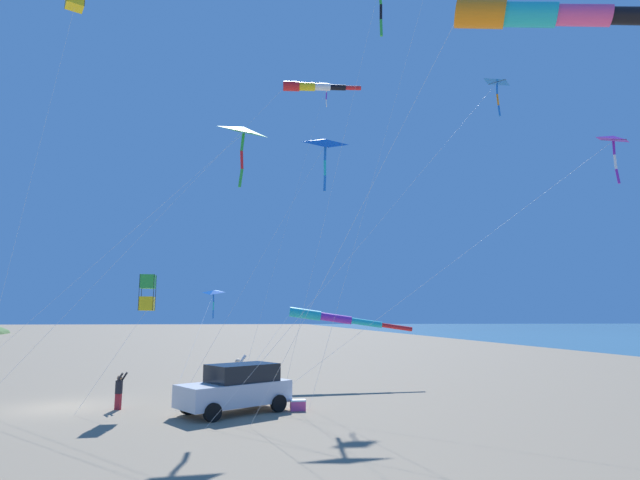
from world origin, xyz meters
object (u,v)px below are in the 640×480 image
at_px(person_adult_flyer, 238,375).
at_px(kite_windsock_long_streamer_left, 546,15).
at_px(kite_box_blue_topmost, 147,293).
at_px(kite_delta_checkered_midright, 213,293).
at_px(kite_windsock_small_distant, 333,318).
at_px(kite_delta_yellow_midlevel, 326,143).
at_px(kite_delta_white_trailing, 244,132).
at_px(kite_delta_rainbow_low_near, 326,86).
at_px(kite_delta_teal_far_right, 613,140).
at_px(parked_car, 237,388).
at_px(kite_windsock_long_streamer_right, 311,87).
at_px(kite_delta_green_low_center, 496,83).
at_px(person_bystander_far, 119,389).
at_px(cooler_box, 298,405).

xyz_separation_m(person_adult_flyer, kite_windsock_long_streamer_left, (8.54, -11.93, 11.05)).
bearing_deg(kite_box_blue_topmost, kite_delta_checkered_midright, 78.42).
bearing_deg(kite_windsock_small_distant, kite_delta_yellow_midlevel, -107.10).
distance_m(person_adult_flyer, kite_delta_white_trailing, 11.67).
bearing_deg(kite_delta_checkered_midright, person_adult_flyer, -78.37).
bearing_deg(kite_box_blue_topmost, kite_delta_rainbow_low_near, 50.47).
bearing_deg(kite_windsock_long_streamer_left, kite_delta_teal_far_right, 41.64).
relative_size(kite_delta_teal_far_right, kite_box_blue_topmost, 2.76).
relative_size(kite_delta_teal_far_right, kite_windsock_small_distant, 1.51).
bearing_deg(parked_car, kite_delta_checkered_midright, 98.53).
height_order(kite_windsock_long_streamer_right, kite_delta_green_low_center, kite_windsock_long_streamer_right).
xyz_separation_m(person_adult_flyer, person_bystander_far, (-4.72, -1.94, -0.28)).
bearing_deg(kite_delta_white_trailing, kite_delta_rainbow_low_near, 60.42).
bearing_deg(kite_delta_white_trailing, kite_windsock_long_streamer_left, -54.55).
relative_size(person_adult_flyer, kite_delta_green_low_center, 0.14).
xyz_separation_m(cooler_box, kite_box_blue_topmost, (-6.34, 1.65, 4.52)).
bearing_deg(kite_windsock_long_streamer_right, kite_delta_rainbow_low_near, 76.80).
bearing_deg(person_adult_flyer, kite_delta_rainbow_low_near, 60.66).
bearing_deg(kite_windsock_long_streamer_left, kite_box_blue_topmost, 140.01).
height_order(cooler_box, kite_delta_green_low_center, kite_delta_green_low_center).
relative_size(person_adult_flyer, kite_delta_white_trailing, 0.14).
relative_size(kite_windsock_long_streamer_right, kite_box_blue_topmost, 2.87).
bearing_deg(kite_delta_yellow_midlevel, person_bystander_far, -159.77).
bearing_deg(kite_windsock_long_streamer_right, kite_box_blue_topmost, -166.50).
distance_m(kite_delta_green_low_center, kite_box_blue_topmost, 17.87).
relative_size(kite_windsock_small_distant, kite_windsock_long_streamer_left, 0.77).
bearing_deg(parked_car, kite_delta_green_low_center, -4.62).
bearing_deg(kite_delta_rainbow_low_near, cooler_box, -103.71).
distance_m(person_bystander_far, kite_box_blue_topmost, 4.04).
xyz_separation_m(parked_car, kite_delta_checkered_midright, (-1.81, 12.07, 4.30)).
relative_size(kite_delta_yellow_midlevel, kite_delta_white_trailing, 0.92).
height_order(cooler_box, kite_delta_rainbow_low_near, kite_delta_rainbow_low_near).
distance_m(kite_delta_green_low_center, kite_windsock_long_streamer_left, 8.34).
xyz_separation_m(kite_delta_yellow_midlevel, kite_delta_checkered_midright, (-6.09, 7.35, -7.60)).
bearing_deg(kite_delta_rainbow_low_near, kite_box_blue_topmost, -129.53).
bearing_deg(kite_delta_yellow_midlevel, kite_delta_checkered_midright, 129.65).
bearing_deg(kite_delta_white_trailing, kite_delta_teal_far_right, -22.34).
height_order(kite_delta_rainbow_low_near, kite_windsock_small_distant, kite_delta_rainbow_low_near).
height_order(kite_windsock_long_streamer_right, kite_box_blue_topmost, kite_windsock_long_streamer_right).
bearing_deg(person_adult_flyer, person_bystander_far, -157.69).
height_order(kite_delta_teal_far_right, kite_box_blue_topmost, kite_delta_teal_far_right).
distance_m(kite_delta_rainbow_low_near, kite_box_blue_topmost, 21.72).
height_order(kite_delta_green_low_center, kite_delta_checkered_midright, kite_delta_green_low_center).
distance_m(kite_delta_checkered_midright, kite_windsock_long_streamer_left, 24.11).
bearing_deg(kite_delta_checkered_midright, kite_delta_rainbow_low_near, 10.37).
bearing_deg(person_adult_flyer, kite_delta_white_trailing, 98.14).
distance_m(person_adult_flyer, kite_delta_teal_far_right, 18.99).
xyz_separation_m(kite_delta_yellow_midlevel, kite_delta_white_trailing, (-4.31, -1.31, -0.09)).
distance_m(cooler_box, kite_windsock_long_streamer_right, 15.62).
relative_size(person_bystander_far, kite_delta_teal_far_right, 0.10).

